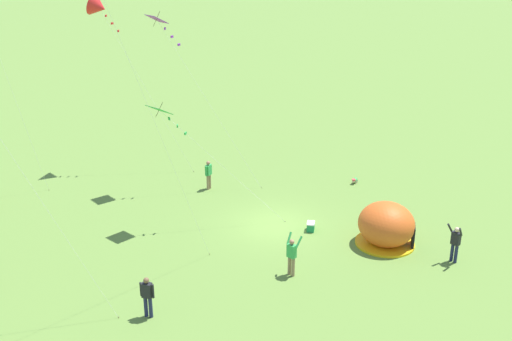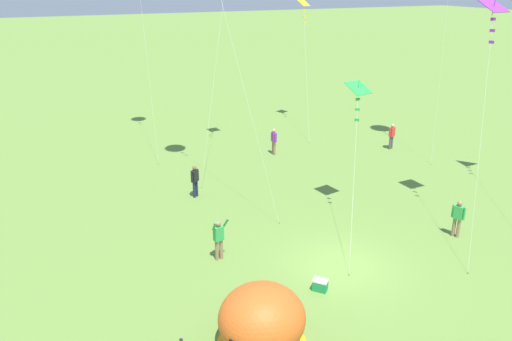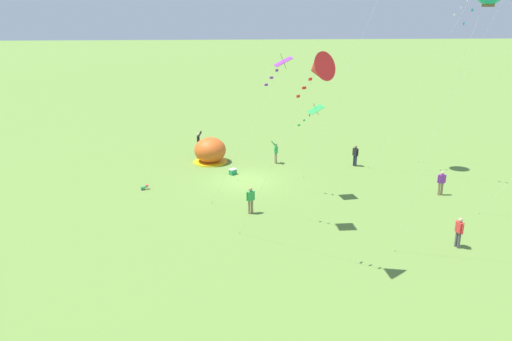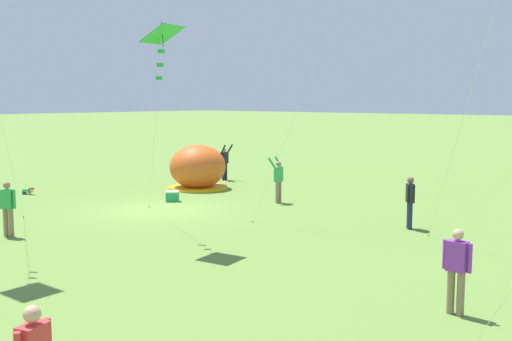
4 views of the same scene
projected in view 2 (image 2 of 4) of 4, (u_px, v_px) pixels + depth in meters
The scene contains 11 objects.
ground_plane at pixel (341, 267), 19.77m from camera, with size 300.00×300.00×0.00m, color olive.
popup_tent at pixel (262, 320), 15.14m from camera, with size 2.81×2.81×2.10m.
cooler_box at pixel (320, 285), 18.22m from camera, with size 0.63×0.64×0.44m.
person_center_field at pixel (392, 135), 33.05m from camera, with size 0.57×0.34×1.72m.
person_near_tent at pixel (458, 217), 21.75m from camera, with size 0.38×0.55×1.72m.
person_flying_kite at pixel (219, 238), 19.95m from camera, with size 0.67×0.53×1.89m.
person_with_toddler at pixel (195, 180), 25.75m from camera, with size 0.50×0.42×1.72m.
person_far_back at pixel (274, 140), 31.98m from camera, with size 0.24×0.59×1.72m.
kite_green at pixel (358, 93), 22.49m from camera, with size 4.06×5.54×6.43m.
kite_yellow at pixel (304, 8), 36.14m from camera, with size 2.50×5.37×9.30m.
kite_purple at pixel (493, 13), 20.76m from camera, with size 4.37×4.62×10.01m.
Camera 2 is at (-10.22, -14.06, 10.71)m, focal length 35.00 mm.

